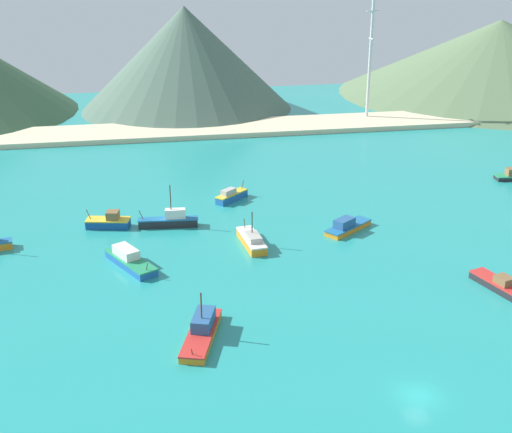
# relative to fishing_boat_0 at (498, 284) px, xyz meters

# --- Properties ---
(ground) EXTENTS (260.00, 280.00, 0.50)m
(ground) POSITION_rel_fishing_boat_0_xyz_m (-20.12, 9.91, -0.99)
(ground) COLOR teal
(fishing_boat_0) EXTENTS (4.65, 8.61, 2.18)m
(fishing_boat_0) POSITION_rel_fishing_boat_0_xyz_m (0.00, 0.00, 0.00)
(fishing_boat_0) COLOR #232328
(fishing_boat_0) RESTS_ON ground
(fishing_boat_1) EXTENTS (3.39, 9.33, 5.65)m
(fishing_boat_1) POSITION_rel_fishing_boat_0_xyz_m (-30.08, 20.23, 0.15)
(fishing_boat_1) COLOR orange
(fishing_boat_1) RESTS_ON ground
(fishing_boat_2) EXTENTS (7.60, 10.77, 2.50)m
(fishing_boat_2) POSITION_rel_fishing_boat_0_xyz_m (-48.72, 16.49, 0.19)
(fishing_boat_2) COLOR #1E5BA8
(fishing_boat_2) RESTS_ON ground
(fishing_boat_3) EXTENTS (10.00, 2.82, 7.28)m
(fishing_boat_3) POSITION_rel_fishing_boat_0_xyz_m (-42.00, 30.33, 0.35)
(fishing_boat_3) COLOR #232328
(fishing_boat_3) RESTS_ON ground
(fishing_boat_7) EXTENTS (6.65, 6.20, 2.95)m
(fishing_boat_7) POSITION_rel_fishing_boat_0_xyz_m (-30.14, 40.78, 0.19)
(fishing_boat_7) COLOR #1E5BA8
(fishing_boat_7) RESTS_ON ground
(fishing_boat_8) EXTENTS (7.51, 4.22, 3.06)m
(fishing_boat_8) POSITION_rel_fishing_boat_0_xyz_m (-51.89, 31.89, 0.23)
(fishing_boat_8) COLOR #14478C
(fishing_boat_8) RESTS_ON ground
(fishing_boat_9) EXTENTS (9.15, 7.68, 2.37)m
(fishing_boat_9) POSITION_rel_fishing_boat_0_xyz_m (-13.79, 23.06, 0.10)
(fishing_boat_9) COLOR orange
(fishing_boat_9) RESTS_ON ground
(fishing_boat_10) EXTENTS (6.26, 11.49, 5.84)m
(fishing_boat_10) POSITION_rel_fishing_boat_0_xyz_m (-40.60, -4.73, 0.17)
(fishing_boat_10) COLOR orange
(fishing_boat_10) RESTS_ON ground
(beach_strip) EXTENTS (247.00, 16.27, 1.20)m
(beach_strip) POSITION_rel_fishing_boat_0_xyz_m (-20.12, 92.38, -0.14)
(beach_strip) COLOR beige
(beach_strip) RESTS_ON ground
(hill_central) EXTENTS (60.57, 60.57, 28.70)m
(hill_central) POSITION_rel_fishing_boat_0_xyz_m (-30.84, 120.57, 13.61)
(hill_central) COLOR #4C6656
(hill_central) RESTS_ON ground
(hill_east) EXTENTS (98.77, 98.77, 23.06)m
(hill_east) POSITION_rel_fishing_boat_0_xyz_m (67.86, 123.98, 10.79)
(hill_east) COLOR #56704C
(hill_east) RESTS_ON ground
(radio_tower) EXTENTS (3.48, 2.78, 34.78)m
(radio_tower) POSITION_rel_fishing_boat_0_xyz_m (15.39, 96.29, 17.00)
(radio_tower) COLOR silver
(radio_tower) RESTS_ON ground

